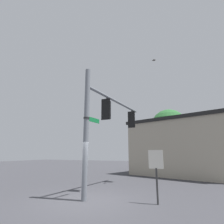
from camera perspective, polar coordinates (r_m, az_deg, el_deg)
ground_plane at (r=8.73m, az=-8.85°, el=-25.93°), size 80.00×80.00×0.00m
signal_pole at (r=8.56m, az=-8.15°, el=-5.68°), size 0.25×0.25×6.09m
mast_arm at (r=11.64m, az=1.62°, el=3.19°), size 0.76×6.32×0.16m
traffic_light_nearest_pole at (r=10.39m, az=-1.54°, el=0.73°), size 0.54×0.49×1.31m
traffic_light_mid_inner at (r=13.62m, az=6.36°, el=-2.46°), size 0.54×0.49×1.31m
street_name_sign at (r=8.89m, az=-6.85°, el=-2.25°), size 0.29×1.22×0.22m
bird_flying at (r=14.29m, az=13.07°, el=15.62°), size 0.29×0.35×0.10m
storefront_building at (r=18.79m, az=21.75°, el=-10.20°), size 10.57×9.00×5.13m
tree_by_storefront at (r=18.39m, az=17.51°, el=-4.56°), size 3.41×3.41×6.19m
historical_marker at (r=8.08m, az=13.73°, el=-16.71°), size 0.60×0.08×2.13m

